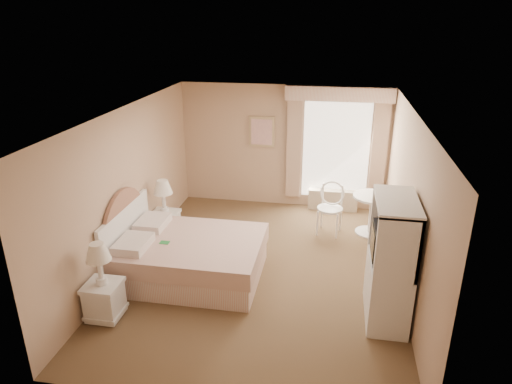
% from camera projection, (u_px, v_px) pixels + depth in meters
% --- Properties ---
extents(room, '(4.21, 5.51, 2.51)m').
position_uv_depth(room, '(262.00, 196.00, 6.75)').
color(room, brown).
rests_on(room, ground).
extents(window, '(2.05, 0.22, 2.51)m').
position_uv_depth(window, '(336.00, 146.00, 8.98)').
color(window, white).
rests_on(window, room).
extents(framed_art, '(0.52, 0.04, 0.62)m').
position_uv_depth(framed_art, '(262.00, 132.00, 9.20)').
color(framed_art, tan).
rests_on(framed_art, room).
extents(bed, '(2.12, 1.64, 1.45)m').
position_uv_depth(bed, '(185.00, 255.00, 6.93)').
color(bed, tan).
rests_on(bed, room).
extents(nightstand_near, '(0.45, 0.45, 1.08)m').
position_uv_depth(nightstand_near, '(103.00, 291.00, 5.93)').
color(nightstand_near, white).
rests_on(nightstand_near, room).
extents(nightstand_far, '(0.46, 0.46, 1.11)m').
position_uv_depth(nightstand_far, '(165.00, 218.00, 8.01)').
color(nightstand_far, white).
rests_on(nightstand_far, room).
extents(round_table, '(0.70, 0.70, 0.74)m').
position_uv_depth(round_table, '(372.00, 208.00, 8.24)').
color(round_table, white).
rests_on(round_table, room).
extents(cafe_chair, '(0.53, 0.53, 0.95)m').
position_uv_depth(cafe_chair, '(331.00, 204.00, 8.29)').
color(cafe_chair, white).
rests_on(cafe_chair, room).
extents(armoire, '(0.51, 1.01, 1.68)m').
position_uv_depth(armoire, '(390.00, 271.00, 5.85)').
color(armoire, white).
rests_on(armoire, room).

